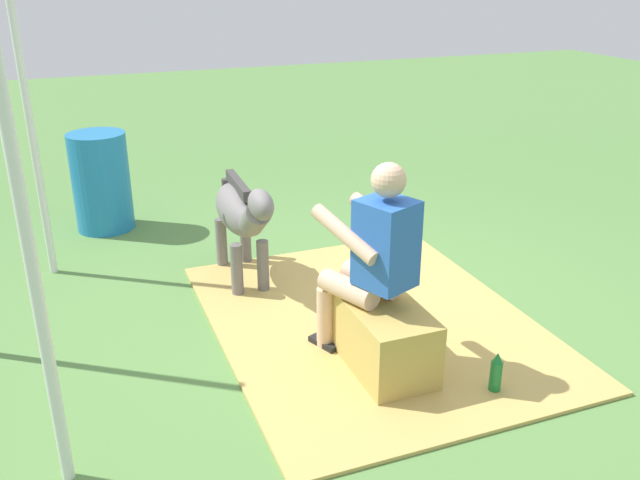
% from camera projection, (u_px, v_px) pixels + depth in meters
% --- Properties ---
extents(ground_plane, '(24.00, 24.00, 0.00)m').
position_uv_depth(ground_plane, '(352.00, 315.00, 4.85)').
color(ground_plane, '#568442').
extents(hay_patch, '(2.64, 2.10, 0.02)m').
position_uv_depth(hay_patch, '(372.00, 322.00, 4.73)').
color(hay_patch, tan).
rests_on(hay_patch, ground).
extents(hay_bale, '(0.67, 0.42, 0.43)m').
position_uv_depth(hay_bale, '(386.00, 341.00, 4.11)').
color(hay_bale, tan).
rests_on(hay_bale, ground).
extents(person_seated, '(0.72, 0.57, 1.31)m').
position_uv_depth(person_seated, '(371.00, 256.00, 4.04)').
color(person_seated, '#D8AD8C').
rests_on(person_seated, ground).
extents(pony_standing, '(1.35, 0.35, 0.95)m').
position_uv_depth(pony_standing, '(242.00, 214.00, 5.11)').
color(pony_standing, slate).
rests_on(pony_standing, ground).
extents(soda_bottle, '(0.07, 0.07, 0.27)m').
position_uv_depth(soda_bottle, '(496.00, 374.00, 3.93)').
color(soda_bottle, '#197233').
rests_on(soda_bottle, ground).
extents(water_barrel, '(0.52, 0.52, 0.91)m').
position_uv_depth(water_barrel, '(101.00, 182.00, 6.26)').
color(water_barrel, '#1E72B2').
rests_on(water_barrel, ground).
extents(tent_pole_left, '(0.06, 0.06, 2.37)m').
position_uv_depth(tent_pole_left, '(30.00, 255.00, 2.88)').
color(tent_pole_left, silver).
rests_on(tent_pole_left, ground).
extents(tent_pole_right, '(0.06, 0.06, 2.37)m').
position_uv_depth(tent_pole_right, '(31.00, 127.00, 5.07)').
color(tent_pole_right, silver).
rests_on(tent_pole_right, ground).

